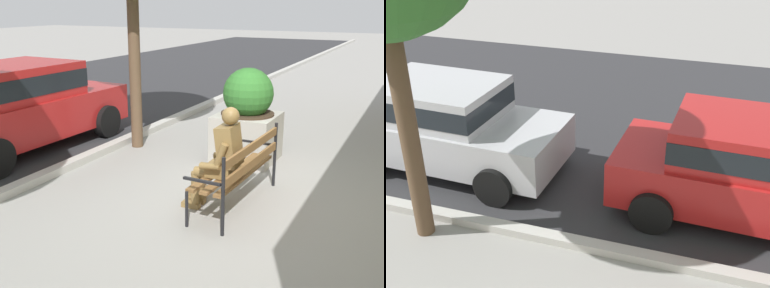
# 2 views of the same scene
# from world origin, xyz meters

# --- Properties ---
(street_surface) EXTENTS (60.00, 9.00, 0.01)m
(street_surface) POSITION_xyz_m (0.00, 7.50, 0.00)
(street_surface) COLOR #2D2D30
(street_surface) RESTS_ON ground
(curb_stone) EXTENTS (60.00, 0.20, 0.12)m
(curb_stone) POSITION_xyz_m (0.00, 2.90, 0.06)
(curb_stone) COLOR #B2AFA8
(curb_stone) RESTS_ON ground
(parked_car_silver) EXTENTS (4.16, 2.03, 1.56)m
(parked_car_silver) POSITION_xyz_m (-4.76, 4.38, 0.84)
(parked_car_silver) COLOR #B7B7BC
(parked_car_silver) RESTS_ON ground
(parked_car_red) EXTENTS (4.16, 2.03, 1.56)m
(parked_car_red) POSITION_xyz_m (0.35, 4.38, 0.84)
(parked_car_red) COLOR #B21E1E
(parked_car_red) RESTS_ON ground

